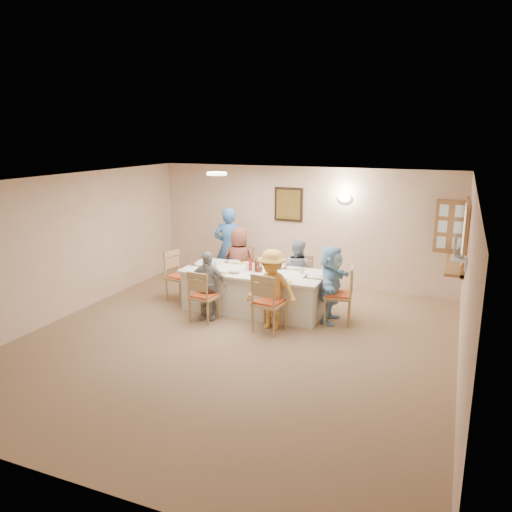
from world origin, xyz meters
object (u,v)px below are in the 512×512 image
at_px(chair_back_left, 242,271).
at_px(chair_front_left, 204,295).
at_px(diner_back_left, 239,262).
at_px(diner_front_right, 272,290).
at_px(condiment_ketchup, 251,264).
at_px(diner_front_left, 207,285).
at_px(chair_right_end, 338,294).
at_px(caregiver, 229,248).
at_px(serving_hatch, 465,235).
at_px(chair_front_right, 269,302).
at_px(desk_fan, 457,249).
at_px(chair_back_right, 299,279).
at_px(diner_back_right, 297,272).
at_px(dining_table, 254,291).
at_px(chair_left_end, 180,276).
at_px(diner_right_end, 331,284).

distance_m(chair_back_left, chair_front_left, 1.60).
bearing_deg(diner_back_left, diner_front_right, 121.11).
bearing_deg(chair_front_left, chair_back_left, -85.46).
bearing_deg(condiment_ketchup, diner_front_left, -128.30).
relative_size(chair_right_end, caregiver, 0.59).
xyz_separation_m(serving_hatch, chair_front_right, (-2.87, -1.75, -1.00)).
distance_m(chair_front_right, condiment_ketchup, 1.10).
height_order(chair_back_left, chair_right_end, chair_right_end).
xyz_separation_m(desk_fan, diner_front_right, (-2.76, -0.28, -0.88)).
distance_m(chair_back_right, diner_back_right, 0.21).
xyz_separation_m(desk_fan, dining_table, (-3.36, 0.40, -1.17)).
distance_m(desk_fan, chair_left_end, 5.04).
xyz_separation_m(serving_hatch, chair_back_right, (-2.87, -0.15, -1.05)).
relative_size(chair_left_end, diner_front_right, 0.72).
relative_size(serving_hatch, chair_back_left, 1.53).
bearing_deg(chair_back_right, diner_back_left, -162.56).
height_order(chair_left_end, diner_back_right, diner_back_right).
distance_m(dining_table, diner_front_right, 0.95).
distance_m(diner_back_right, condiment_ketchup, 0.98).
bearing_deg(chair_front_right, condiment_ketchup, -41.79).
bearing_deg(chair_back_right, chair_left_end, -147.86).
distance_m(diner_front_right, condiment_ketchup, 0.97).
height_order(chair_front_left, diner_back_right, diner_back_right).
distance_m(dining_table, chair_back_right, 1.00).
distance_m(chair_front_left, diner_front_left, 0.19).
relative_size(chair_back_right, chair_front_right, 0.90).
bearing_deg(diner_right_end, chair_left_end, 89.31).
distance_m(dining_table, diner_back_left, 0.96).
distance_m(desk_fan, chair_right_end, 2.13).
bearing_deg(chair_front_left, chair_right_end, -155.05).
xyz_separation_m(chair_back_left, chair_left_end, (-0.95, -0.80, -0.01)).
xyz_separation_m(chair_front_right, caregiver, (-1.65, 1.95, 0.35)).
relative_size(diner_back_left, condiment_ketchup, 6.37).
relative_size(chair_front_right, chair_right_end, 1.00).
bearing_deg(chair_back_right, diner_front_left, -117.31).
bearing_deg(serving_hatch, diner_back_left, -176.26).
distance_m(diner_back_left, diner_back_right, 1.20).
height_order(chair_right_end, diner_right_end, diner_right_end).
distance_m(diner_back_right, diner_front_right, 1.36).
distance_m(serving_hatch, diner_back_left, 4.16).
xyz_separation_m(diner_back_right, condiment_ketchup, (-0.66, -0.68, 0.25)).
distance_m(chair_back_left, diner_back_right, 1.21).
relative_size(chair_front_left, diner_back_right, 0.74).
relative_size(chair_left_end, diner_right_end, 0.72).
distance_m(chair_front_left, condiment_ketchup, 1.04).
bearing_deg(chair_front_left, diner_front_right, -169.75).
bearing_deg(condiment_ketchup, diner_back_left, 128.11).
bearing_deg(chair_right_end, dining_table, -99.09).
distance_m(dining_table, chair_front_left, 1.00).
distance_m(diner_back_left, diner_front_right, 1.81).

